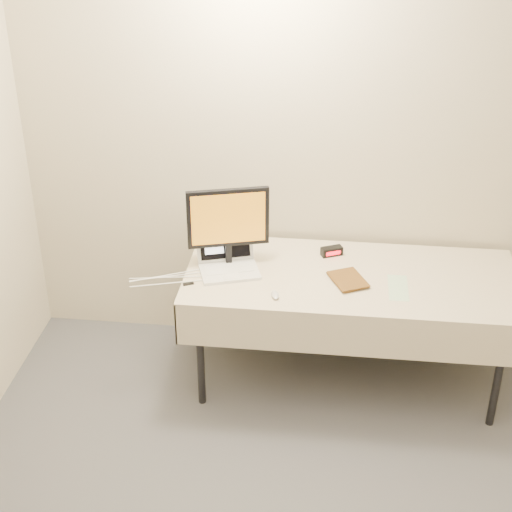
# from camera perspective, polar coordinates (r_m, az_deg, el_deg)

# --- Properties ---
(back_wall) EXTENTS (4.00, 0.10, 2.70)m
(back_wall) POSITION_cam_1_polar(r_m,az_deg,el_deg) (4.57, 7.46, 8.11)
(back_wall) COLOR beige
(back_wall) RESTS_ON ground
(table) EXTENTS (1.86, 0.81, 0.74)m
(table) POSITION_cam_1_polar(r_m,az_deg,el_deg) (4.46, 6.90, -2.11)
(table) COLOR black
(table) RESTS_ON ground
(laptop) EXTENTS (0.41, 0.40, 0.22)m
(laptop) POSITION_cam_1_polar(r_m,az_deg,el_deg) (4.45, -2.09, -0.26)
(laptop) COLOR white
(laptop) RESTS_ON table
(monitor) EXTENTS (0.45, 0.20, 0.47)m
(monitor) POSITION_cam_1_polar(r_m,az_deg,el_deg) (4.37, -2.04, 2.52)
(monitor) COLOR black
(monitor) RESTS_ON table
(book) EXTENTS (0.16, 0.09, 0.22)m
(book) POSITION_cam_1_polar(r_m,az_deg,el_deg) (4.27, 5.78, -0.78)
(book) COLOR #915C1A
(book) RESTS_ON table
(alarm_clock) EXTENTS (0.13, 0.10, 0.05)m
(alarm_clock) POSITION_cam_1_polar(r_m,az_deg,el_deg) (4.60, 5.52, 0.35)
(alarm_clock) COLOR black
(alarm_clock) RESTS_ON table
(clicker) EXTENTS (0.06, 0.09, 0.02)m
(clicker) POSITION_cam_1_polar(r_m,az_deg,el_deg) (4.20, 1.40, -2.84)
(clicker) COLOR #BBBBBE
(clicker) RESTS_ON table
(paper_form) EXTENTS (0.11, 0.27, 0.00)m
(paper_form) POSITION_cam_1_polar(r_m,az_deg,el_deg) (4.35, 10.30, -2.28)
(paper_form) COLOR #B0D6AA
(paper_form) RESTS_ON table
(usb_dongle) EXTENTS (0.06, 0.04, 0.01)m
(usb_dongle) POSITION_cam_1_polar(r_m,az_deg,el_deg) (4.32, -4.94, -2.03)
(usb_dongle) COLOR black
(usb_dongle) RESTS_ON table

